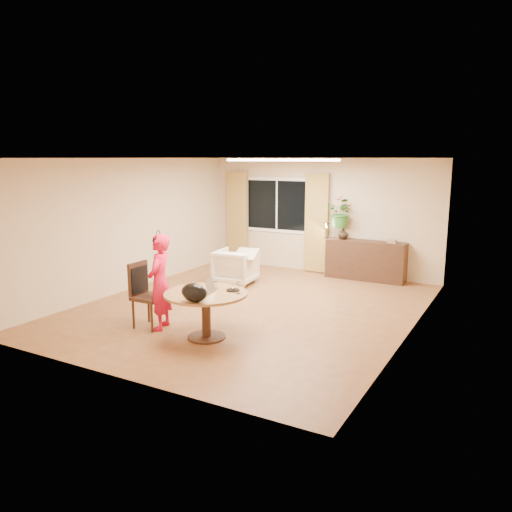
{
  "coord_description": "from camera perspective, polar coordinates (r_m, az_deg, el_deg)",
  "views": [
    {
      "loc": [
        4.19,
        -7.37,
        2.61
      ],
      "look_at": [
        0.23,
        -0.2,
        0.99
      ],
      "focal_mm": 35.0,
      "sensor_mm": 36.0,
      "label": 1
    }
  ],
  "objects": [
    {
      "name": "laptop",
      "position": [
        7.29,
        -6.32,
        -3.22
      ],
      "size": [
        0.36,
        0.26,
        0.22
      ],
      "primitive_type": null,
      "rotation": [
        0.0,
        0.0,
        0.12
      ],
      "color": "#B7B7BC",
      "rests_on": "dining_table"
    },
    {
      "name": "tumbler",
      "position": [
        7.46,
        -4.68,
        -3.33
      ],
      "size": [
        0.07,
        0.07,
        0.11
      ],
      "primitive_type": null,
      "rotation": [
        0.0,
        0.0,
        0.01
      ],
      "color": "white",
      "rests_on": "dining_table"
    },
    {
      "name": "wall_left",
      "position": [
        10.21,
        -14.27,
        3.48
      ],
      "size": [
        0.0,
        6.5,
        6.5
      ],
      "primitive_type": "plane",
      "rotation": [
        1.57,
        0.0,
        1.57
      ],
      "color": "tan",
      "rests_on": "floor"
    },
    {
      "name": "wall_right",
      "position": [
        7.62,
        17.59,
        0.78
      ],
      "size": [
        0.0,
        6.5,
        6.5
      ],
      "primitive_type": "plane",
      "rotation": [
        1.57,
        0.0,
        -1.57
      ],
      "color": "tan",
      "rests_on": "floor"
    },
    {
      "name": "window",
      "position": [
        11.9,
        2.41,
        5.84
      ],
      "size": [
        1.7,
        0.03,
        1.3
      ],
      "color": "white",
      "rests_on": "wall_back"
    },
    {
      "name": "wall_back",
      "position": [
        11.49,
        7.37,
        4.56
      ],
      "size": [
        5.5,
        0.0,
        5.5
      ],
      "primitive_type": "plane",
      "rotation": [
        1.57,
        0.0,
        0.0
      ],
      "color": "tan",
      "rests_on": "floor"
    },
    {
      "name": "handbag",
      "position": [
        6.78,
        -7.08,
        -4.17
      ],
      "size": [
        0.42,
        0.29,
        0.26
      ],
      "primitive_type": null,
      "rotation": [
        0.0,
        0.0,
        -0.16
      ],
      "color": "black",
      "rests_on": "dining_table"
    },
    {
      "name": "throw",
      "position": [
        10.21,
        -1.13,
        0.67
      ],
      "size": [
        0.57,
        0.65,
        0.03
      ],
      "primitive_type": null,
      "rotation": [
        0.0,
        0.0,
        0.26
      ],
      "color": "beige",
      "rests_on": "armchair"
    },
    {
      "name": "armchair",
      "position": [
        10.44,
        -2.34,
        -1.23
      ],
      "size": [
        0.87,
        0.89,
        0.73
      ],
      "primitive_type": "imported",
      "rotation": [
        0.0,
        0.0,
        3.26
      ],
      "color": "#BEB596",
      "rests_on": "floor"
    },
    {
      "name": "bouquet",
      "position": [
        11.05,
        9.74,
        4.91
      ],
      "size": [
        0.69,
        0.62,
        0.66
      ],
      "primitive_type": "imported",
      "rotation": [
        0.0,
        0.0,
        -0.2
      ],
      "color": "#376D29",
      "rests_on": "vase"
    },
    {
      "name": "dining_chair",
      "position": [
        7.92,
        -12.09,
        -4.43
      ],
      "size": [
        0.5,
        0.45,
        1.02
      ],
      "primitive_type": null,
      "rotation": [
        0.0,
        0.0,
        0.02
      ],
      "color": "black",
      "rests_on": "floor"
    },
    {
      "name": "wine_glass",
      "position": [
        7.16,
        -2.05,
        -3.61
      ],
      "size": [
        0.07,
        0.07,
        0.18
      ],
      "primitive_type": null,
      "rotation": [
        0.0,
        0.0,
        -0.18
      ],
      "color": "white",
      "rests_on": "dining_table"
    },
    {
      "name": "dining_table",
      "position": [
        7.3,
        -5.74,
        -5.29
      ],
      "size": [
        1.21,
        1.21,
        0.69
      ],
      "color": "brown",
      "rests_on": "floor"
    },
    {
      "name": "pot_lid",
      "position": [
        7.33,
        -2.65,
        -3.86
      ],
      "size": [
        0.21,
        0.21,
        0.03
      ],
      "primitive_type": null,
      "rotation": [
        0.0,
        0.0,
        0.05
      ],
      "color": "white",
      "rests_on": "dining_table"
    },
    {
      "name": "sideboard",
      "position": [
        11.03,
        12.4,
        -0.49
      ],
      "size": [
        1.7,
        0.42,
        0.85
      ],
      "primitive_type": "cube",
      "color": "black",
      "rests_on": "floor"
    },
    {
      "name": "book_stack",
      "position": [
        10.81,
        15.28,
        1.64
      ],
      "size": [
        0.2,
        0.16,
        0.08
      ],
      "primitive_type": null,
      "rotation": [
        0.0,
        0.0,
        0.09
      ],
      "color": "#8F6649",
      "rests_on": "sideboard"
    },
    {
      "name": "floor",
      "position": [
        8.87,
        -0.67,
        -5.91
      ],
      "size": [
        6.5,
        6.5,
        0.0
      ],
      "primitive_type": "plane",
      "color": "brown",
      "rests_on": "ground"
    },
    {
      "name": "child",
      "position": [
        7.76,
        -10.93,
        -2.94
      ],
      "size": [
        0.63,
        0.51,
        1.48
      ],
      "primitive_type": "imported",
      "rotation": [
        0.0,
        0.0,
        -1.24
      ],
      "color": "red",
      "rests_on": "floor"
    },
    {
      "name": "curtain_left",
      "position": [
        12.37,
        -2.13,
        4.39
      ],
      "size": [
        0.55,
        0.08,
        2.25
      ],
      "primitive_type": "cube",
      "color": "brown",
      "rests_on": "wall_back"
    },
    {
      "name": "ceiling",
      "position": [
        8.48,
        -0.71,
        11.14
      ],
      "size": [
        6.5,
        6.5,
        0.0
      ],
      "primitive_type": "plane",
      "rotation": [
        3.14,
        0.0,
        0.0
      ],
      "color": "white",
      "rests_on": "wall_back"
    },
    {
      "name": "desk_lamp",
      "position": [
        11.16,
        8.04,
        2.95
      ],
      "size": [
        0.18,
        0.18,
        0.36
      ],
      "primitive_type": null,
      "rotation": [
        0.0,
        0.0,
        -0.22
      ],
      "color": "black",
      "rests_on": "sideboard"
    },
    {
      "name": "vase",
      "position": [
        11.09,
        9.93,
        2.55
      ],
      "size": [
        0.28,
        0.28,
        0.25
      ],
      "primitive_type": "imported",
      "rotation": [
        0.0,
        0.0,
        0.19
      ],
      "color": "black",
      "rests_on": "sideboard"
    },
    {
      "name": "curtain_right",
      "position": [
        11.44,
        6.94,
        3.76
      ],
      "size": [
        0.55,
        0.08,
        2.25
      ],
      "primitive_type": "cube",
      "color": "brown",
      "rests_on": "wall_back"
    },
    {
      "name": "ceiling_panel",
      "position": [
        9.54,
        2.92,
        10.92
      ],
      "size": [
        2.2,
        0.35,
        0.05
      ],
      "primitive_type": "cube",
      "color": "white",
      "rests_on": "ceiling"
    }
  ]
}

